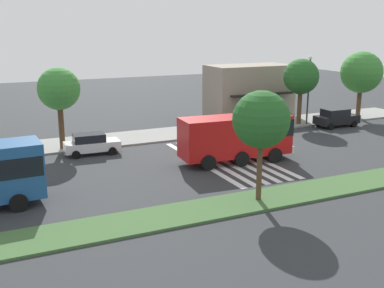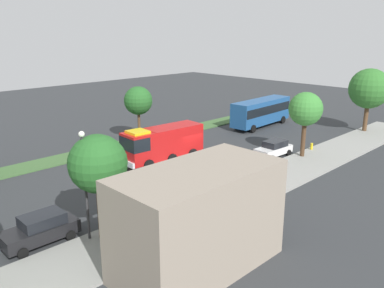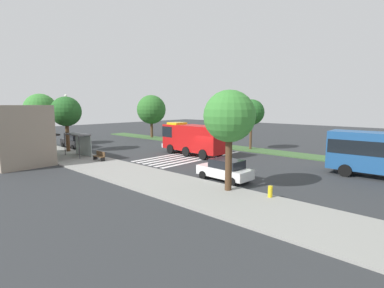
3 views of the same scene
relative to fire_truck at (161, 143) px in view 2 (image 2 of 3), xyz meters
name	(u,v)px [view 2 (image 2 of 3)]	position (x,y,z in m)	size (l,w,h in m)	color
ground_plane	(189,158)	(-2.98, 0.87, -2.00)	(120.00, 120.00, 0.00)	#2D3033
sidewalk	(266,181)	(-2.98, 10.39, -1.93)	(60.00, 5.06, 0.14)	gray
median_strip	(138,141)	(-2.98, -7.61, -1.93)	(60.00, 3.00, 0.14)	#3D6033
crosswalk	(171,163)	(-0.51, 0.87, -1.99)	(4.95, 12.57, 0.01)	silver
fire_truck	(161,143)	(0.00, 0.00, 0.00)	(8.66, 3.23, 3.64)	#B71414
parked_car_west	(274,148)	(-9.51, 6.66, -1.15)	(4.35, 2.18, 1.66)	silver
parked_car_mid	(41,229)	(15.24, 6.66, -1.07)	(4.52, 2.14, 1.83)	black
transit_bus	(261,111)	(-19.48, -2.27, 0.13)	(10.39, 3.20, 3.59)	navy
bus_stop_shelter	(157,194)	(8.22, 9.30, -0.11)	(3.50, 1.40, 2.46)	#4C4C51
bench_near_shelter	(198,196)	(4.22, 9.30, -1.41)	(1.60, 0.50, 0.90)	#4C3823
street_lamp	(85,178)	(13.00, 8.46, 2.14)	(0.36, 0.36, 6.86)	#2D2D30
storefront_building	(199,220)	(10.25, 15.23, 0.85)	(9.30, 5.45, 5.71)	gray
sidewalk_tree_far_west	(369,89)	(-26.43, 8.86, 3.50)	(4.96, 4.96, 7.87)	#513823
sidewalk_tree_west	(306,109)	(-11.35, 8.86, 2.96)	(3.36, 3.36, 6.56)	#47301E
sidewalk_tree_center	(98,164)	(12.31, 8.86, 2.91)	(3.55, 3.55, 6.59)	#513823
median_tree_far_west	(138,101)	(-3.18, -7.61, 2.78)	(3.23, 3.23, 6.28)	#513823
fire_hydrant	(312,146)	(-14.12, 8.36, -1.51)	(0.28, 0.28, 0.70)	gold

